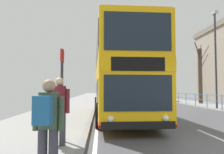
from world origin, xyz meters
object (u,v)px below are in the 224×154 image
object	(u,v)px
bus_stop_sign_near	(62,84)
street_lamp_far_side	(216,51)
bare_tree_far_01	(200,74)
background_bus_far_lane	(146,89)
double_decker_bus_main	(120,76)
pedestrian_companion	(48,120)
pedestrian_with_backpack	(59,105)
bare_tree_far_02	(147,80)

from	to	relation	value
bus_stop_sign_near	street_lamp_far_side	xyz separation A→B (m)	(9.86, 9.97, 2.69)
bus_stop_sign_near	bare_tree_far_01	xyz separation A→B (m)	(11.24, 15.72, 1.32)
background_bus_far_lane	street_lamp_far_side	world-z (taller)	street_lamp_far_side
double_decker_bus_main	bus_stop_sign_near	distance (m)	6.10
bare_tree_far_01	pedestrian_companion	bearing A→B (deg)	-120.86
pedestrian_with_backpack	bare_tree_far_01	bearing A→B (deg)	55.50
pedestrian_with_backpack	double_decker_bus_main	bearing A→B (deg)	71.19
pedestrian_with_backpack	street_lamp_far_side	size ratio (longest dim) A/B	0.24
double_decker_bus_main	street_lamp_far_side	bearing A→B (deg)	29.18
background_bus_far_lane	bus_stop_sign_near	xyz separation A→B (m)	(-7.62, -25.46, 0.15)
pedestrian_with_backpack	bare_tree_far_02	distance (m)	39.97
double_decker_bus_main	bare_tree_far_01	world-z (taller)	bare_tree_far_01
background_bus_far_lane	bare_tree_far_02	bearing A→B (deg)	77.20
double_decker_bus_main	pedestrian_with_backpack	distance (m)	6.69
bare_tree_far_01	bare_tree_far_02	size ratio (longest dim) A/B	0.91
double_decker_bus_main	pedestrian_companion	world-z (taller)	double_decker_bus_main
bus_stop_sign_near	pedestrian_with_backpack	bearing A→B (deg)	-86.03
background_bus_far_lane	bare_tree_far_02	world-z (taller)	bare_tree_far_02
pedestrian_with_backpack	pedestrian_companion	world-z (taller)	pedestrian_with_backpack
bare_tree_far_01	pedestrian_with_backpack	bearing A→B (deg)	-124.50
bare_tree_far_01	bare_tree_far_02	world-z (taller)	bare_tree_far_02
street_lamp_far_side	bare_tree_far_02	xyz separation A→B (m)	(0.60, 27.98, -1.10)
pedestrian_companion	bare_tree_far_01	xyz separation A→B (m)	(11.00, 18.42, 1.99)
pedestrian_with_backpack	street_lamp_far_side	world-z (taller)	street_lamp_far_side
double_decker_bus_main	bare_tree_far_01	xyz separation A→B (m)	(9.07, 10.04, 0.79)
bare_tree_far_02	bare_tree_far_01	bearing A→B (deg)	-88.00
background_bus_far_lane	bare_tree_far_01	world-z (taller)	bare_tree_far_01
background_bus_far_lane	pedestrian_companion	bearing A→B (deg)	-104.70
street_lamp_far_side	bare_tree_far_01	xyz separation A→B (m)	(1.38, 5.75, -1.37)
street_lamp_far_side	bare_tree_far_01	bearing A→B (deg)	76.51
double_decker_bus_main	pedestrian_with_backpack	xyz separation A→B (m)	(-2.13, -6.25, -1.12)
bare_tree_far_02	bus_stop_sign_near	bearing A→B (deg)	-105.41
bare_tree_far_01	bare_tree_far_02	xyz separation A→B (m)	(-0.78, 22.23, 0.28)
pedestrian_with_backpack	bare_tree_far_02	size ratio (longest dim) A/B	0.26
background_bus_far_lane	bare_tree_far_01	xyz separation A→B (m)	(3.62, -9.73, 1.47)
double_decker_bus_main	bare_tree_far_01	bearing A→B (deg)	47.92
background_bus_far_lane	street_lamp_far_side	size ratio (longest dim) A/B	1.48
pedestrian_companion	bare_tree_far_01	size ratio (longest dim) A/B	0.26
bus_stop_sign_near	bare_tree_far_02	xyz separation A→B (m)	(10.46, 37.95, 1.60)
pedestrian_with_backpack	street_lamp_far_side	xyz separation A→B (m)	(9.82, 10.54, 3.28)
bare_tree_far_01	background_bus_far_lane	bearing A→B (deg)	110.38
pedestrian_companion	street_lamp_far_side	distance (m)	16.26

